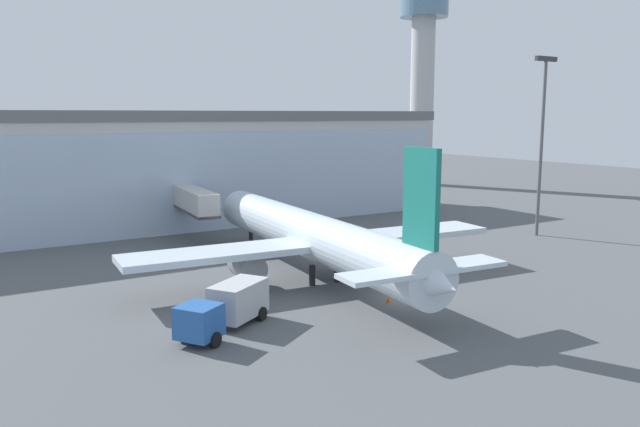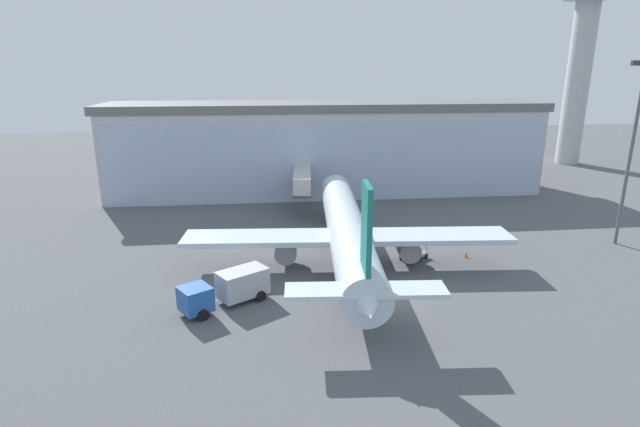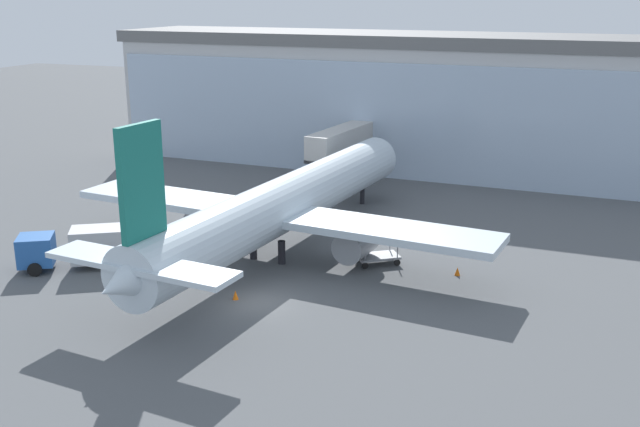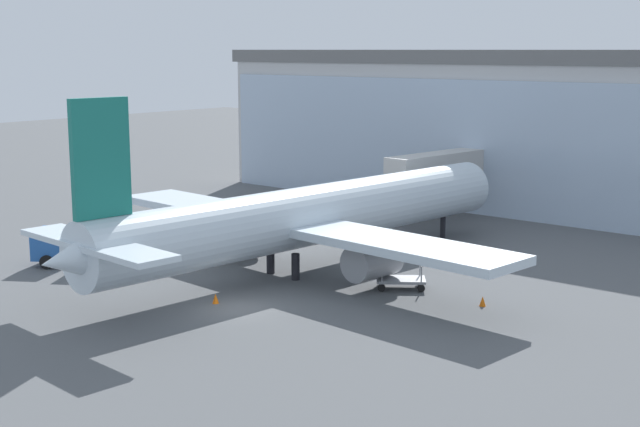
# 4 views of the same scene
# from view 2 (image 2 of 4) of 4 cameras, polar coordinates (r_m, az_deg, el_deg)

# --- Properties ---
(ground) EXTENTS (240.00, 240.00, 0.00)m
(ground) POSITION_cam_2_polar(r_m,az_deg,el_deg) (42.23, 8.49, -9.86)
(ground) COLOR #545659
(terminal_building) EXTENTS (65.34, 14.22, 13.56)m
(terminal_building) POSITION_cam_2_polar(r_m,az_deg,el_deg) (76.67, 0.67, 7.54)
(terminal_building) COLOR #BCBCBC
(terminal_building) RESTS_ON ground
(jet_bridge) EXTENTS (3.57, 12.04, 5.48)m
(jet_bridge) POSITION_cam_2_polar(r_m,az_deg,el_deg) (66.80, -2.03, 3.88)
(jet_bridge) COLOR beige
(jet_bridge) RESTS_ON ground
(control_tower) EXTENTS (9.23, 9.23, 35.23)m
(control_tower) POSITION_cam_2_polar(r_m,az_deg,el_deg) (111.11, 27.79, 16.38)
(control_tower) COLOR #B0B0B0
(control_tower) RESTS_ON ground
(apron_light_mast) EXTENTS (3.20, 0.40, 19.19)m
(apron_light_mast) POSITION_cam_2_polar(r_m,az_deg,el_deg) (61.21, 32.17, 7.14)
(apron_light_mast) COLOR #59595E
(apron_light_mast) RESTS_ON ground
(airplane) EXTENTS (31.26, 36.45, 11.26)m
(airplane) POSITION_cam_2_polar(r_m,az_deg,el_deg) (48.20, 3.09, -1.97)
(airplane) COLOR silver
(airplane) RESTS_ON ground
(catering_truck) EXTENTS (7.37, 5.69, 2.65)m
(catering_truck) POSITION_cam_2_polar(r_m,az_deg,el_deg) (41.24, -10.47, -8.37)
(catering_truck) COLOR #2659A5
(catering_truck) RESTS_ON ground
(baggage_cart) EXTENTS (3.21, 2.94, 1.50)m
(baggage_cart) POSITION_cam_2_polar(r_m,az_deg,el_deg) (51.05, 10.68, -4.62)
(baggage_cart) COLOR gray
(baggage_cart) RESTS_ON ground
(safety_cone_nose) EXTENTS (0.36, 0.36, 0.55)m
(safety_cone_nose) POSITION_cam_2_polar(r_m,az_deg,el_deg) (41.69, 6.36, -9.71)
(safety_cone_nose) COLOR orange
(safety_cone_nose) RESTS_ON ground
(safety_cone_wingtip) EXTENTS (0.36, 0.36, 0.55)m
(safety_cone_wingtip) POSITION_cam_2_polar(r_m,az_deg,el_deg) (52.84, 16.36, -4.54)
(safety_cone_wingtip) COLOR orange
(safety_cone_wingtip) RESTS_ON ground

